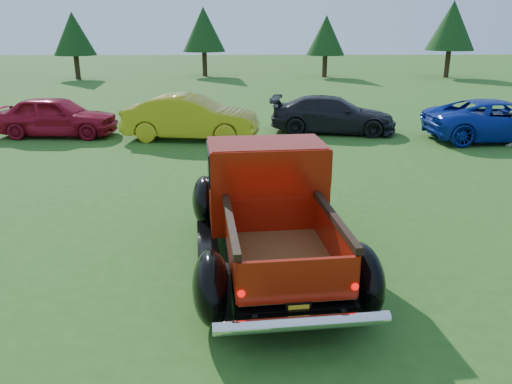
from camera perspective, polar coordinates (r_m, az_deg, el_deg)
ground at (r=8.85m, az=-1.32°, el=-6.00°), size 120.00×120.00×0.00m
tree_west at (r=38.96m, az=-20.13°, el=16.61°), size 2.94×2.94×4.60m
tree_mid_left at (r=39.17m, az=-6.01°, el=17.98°), size 3.20×3.20×5.00m
tree_mid_right at (r=38.53m, az=8.00°, el=17.29°), size 2.82×2.82×4.40m
tree_east at (r=40.43m, az=21.47°, el=17.27°), size 3.46×3.46×5.40m
pickup_truck at (r=8.21m, az=1.14°, el=-1.15°), size 2.85×5.34×1.92m
show_car_red at (r=18.74m, az=-21.86°, el=8.06°), size 4.18×1.89×1.39m
show_car_yellow at (r=17.03m, az=-7.44°, el=8.43°), size 4.65×2.16×1.48m
show_car_grey at (r=18.27m, az=8.78°, el=8.75°), size 4.67×2.55×1.28m
show_car_blue at (r=18.62m, az=26.05°, el=7.38°), size 4.93×2.42×1.35m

